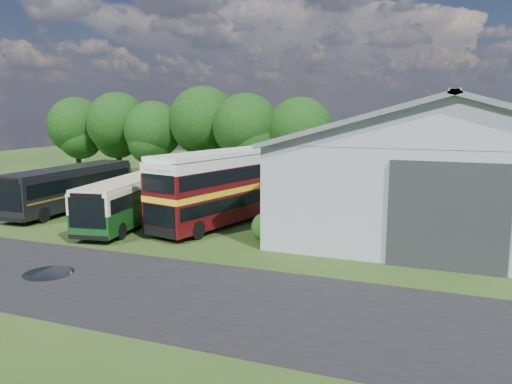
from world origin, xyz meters
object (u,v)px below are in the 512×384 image
at_px(storage_shed, 451,157).
at_px(bus_green_single, 132,199).
at_px(bus_dark_single, 70,187).
at_px(bus_maroon_double, 221,188).

bearing_deg(storage_shed, bus_green_single, -153.96).
relative_size(bus_green_single, bus_dark_single, 0.96).
height_order(bus_green_single, bus_maroon_double, bus_maroon_double).
relative_size(bus_maroon_double, bus_dark_single, 0.98).
relative_size(storage_shed, bus_green_single, 2.24).
distance_m(storage_shed, bus_maroon_double, 15.43).
distance_m(bus_green_single, bus_maroon_double, 5.75).
relative_size(bus_green_single, bus_maroon_double, 0.98).
xyz_separation_m(storage_shed, bus_maroon_double, (-13.48, -7.28, -1.82)).
bearing_deg(bus_maroon_double, bus_dark_single, -167.51).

